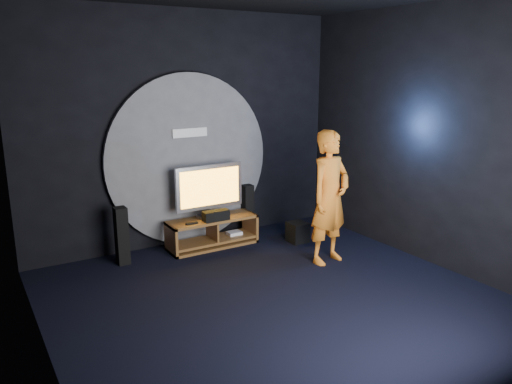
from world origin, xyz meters
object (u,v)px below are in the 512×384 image
Objects in this scene: tv at (209,189)px; tower_speaker_right at (247,209)px; media_console at (213,234)px; tower_speaker_left at (122,236)px; subwoofer at (298,232)px; player at (330,197)px.

tv is 0.94m from tower_speaker_right.
media_console is 1.40m from tower_speaker_left.
tower_speaker_right is 2.59× the size of subwoofer.
subwoofer is 1.17m from player.
tower_speaker_right reaches higher than media_console.
tower_speaker_right is at bearing 6.64° from tower_speaker_left.
tv is 1.46m from tower_speaker_left.
media_console is 1.33m from subwoofer.
tower_speaker_left is at bearing -173.36° from tower_speaker_right.
tower_speaker_left is at bearing 140.38° from player.
player is at bearing -29.34° from tower_speaker_left.
subwoofer is at bearing -11.55° from tower_speaker_left.
tower_speaker_left is at bearing -178.44° from tv.
media_console is at bearing -1.23° from tower_speaker_left.
tower_speaker_right is 0.44× the size of player.
tv is 1.55m from subwoofer.
subwoofer is (1.23, -0.50, -0.04)m from media_console.
tower_speaker_left is (-1.38, 0.03, 0.21)m from media_console.
subwoofer is at bearing -59.80° from tower_speaker_right.
media_console is 1.69× the size of tower_speaker_right.
tower_speaker_right reaches higher than subwoofer.
tower_speaker_left is at bearing 168.45° from subwoofer.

